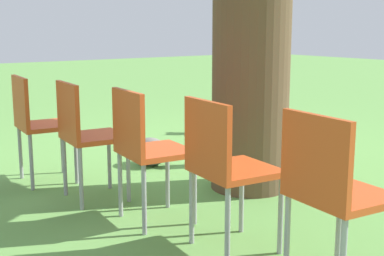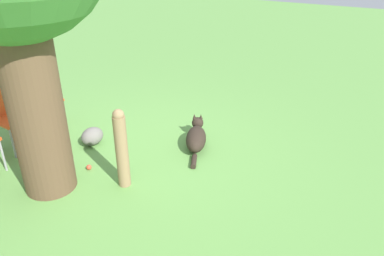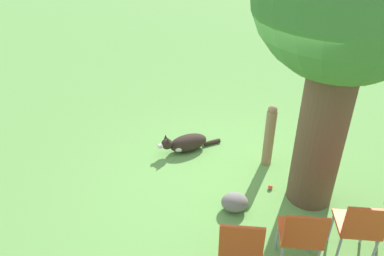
{
  "view_description": "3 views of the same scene",
  "coord_description": "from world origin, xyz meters",
  "px_view_note": "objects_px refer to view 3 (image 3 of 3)",
  "views": [
    {
      "loc": [
        3.13,
        3.97,
        1.28
      ],
      "look_at": [
        0.81,
        0.77,
        0.52
      ],
      "focal_mm": 50.0,
      "sensor_mm": 36.0,
      "label": 1
    },
    {
      "loc": [
        -2.98,
        3.43,
        2.75
      ],
      "look_at": [
        -0.78,
        -0.73,
        0.34
      ],
      "focal_mm": 35.0,
      "sensor_mm": 36.0,
      "label": 2
    },
    {
      "loc": [
        4.3,
        -0.74,
        3.53
      ],
      "look_at": [
        -0.94,
        -0.73,
        0.35
      ],
      "focal_mm": 35.0,
      "sensor_mm": 36.0,
      "label": 3
    }
  ],
  "objects_px": {
    "fence_post": "(269,135)",
    "red_chair_0": "(240,243)",
    "red_chair_1": "(301,234)",
    "tennis_ball": "(270,187)",
    "dog": "(185,143)",
    "red_chair_2": "(360,226)"
  },
  "relations": [
    {
      "from": "dog",
      "to": "fence_post",
      "type": "distance_m",
      "value": 1.37
    },
    {
      "from": "red_chair_0",
      "to": "red_chair_1",
      "type": "bearing_deg",
      "value": -73.72
    },
    {
      "from": "red_chair_1",
      "to": "tennis_ball",
      "type": "bearing_deg",
      "value": 7.24
    },
    {
      "from": "dog",
      "to": "fence_post",
      "type": "bearing_deg",
      "value": 141.29
    },
    {
      "from": "dog",
      "to": "fence_post",
      "type": "height_order",
      "value": "fence_post"
    },
    {
      "from": "dog",
      "to": "tennis_ball",
      "type": "xyz_separation_m",
      "value": [
        0.97,
        1.22,
        -0.11
      ]
    },
    {
      "from": "dog",
      "to": "red_chair_2",
      "type": "relative_size",
      "value": 1.17
    },
    {
      "from": "fence_post",
      "to": "red_chair_2",
      "type": "distance_m",
      "value": 1.96
    },
    {
      "from": "red_chair_1",
      "to": "tennis_ball",
      "type": "height_order",
      "value": "red_chair_1"
    },
    {
      "from": "dog",
      "to": "fence_post",
      "type": "relative_size",
      "value": 1.01
    },
    {
      "from": "red_chair_1",
      "to": "dog",
      "type": "bearing_deg",
      "value": 34.45
    },
    {
      "from": "red_chair_0",
      "to": "red_chair_1",
      "type": "distance_m",
      "value": 0.67
    },
    {
      "from": "dog",
      "to": "red_chair_1",
      "type": "xyz_separation_m",
      "value": [
        2.31,
        1.26,
        0.38
      ]
    },
    {
      "from": "red_chair_2",
      "to": "dog",
      "type": "bearing_deg",
      "value": 47.06
    },
    {
      "from": "fence_post",
      "to": "red_chair_2",
      "type": "bearing_deg",
      "value": 19.19
    },
    {
      "from": "fence_post",
      "to": "red_chair_0",
      "type": "bearing_deg",
      "value": -17.85
    },
    {
      "from": "red_chair_0",
      "to": "red_chair_2",
      "type": "relative_size",
      "value": 1.0
    },
    {
      "from": "fence_post",
      "to": "red_chair_0",
      "type": "height_order",
      "value": "fence_post"
    },
    {
      "from": "red_chair_1",
      "to": "red_chair_0",
      "type": "bearing_deg",
      "value": 106.28
    },
    {
      "from": "red_chair_0",
      "to": "tennis_ball",
      "type": "distance_m",
      "value": 1.67
    },
    {
      "from": "dog",
      "to": "red_chair_0",
      "type": "height_order",
      "value": "red_chair_0"
    },
    {
      "from": "fence_post",
      "to": "red_chair_2",
      "type": "relative_size",
      "value": 1.16
    }
  ]
}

